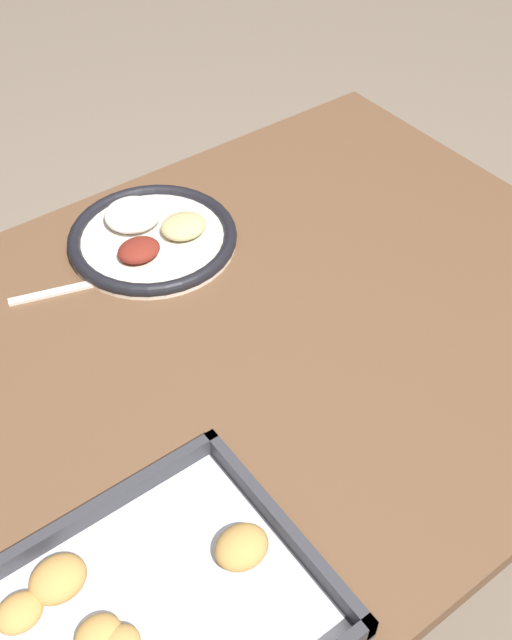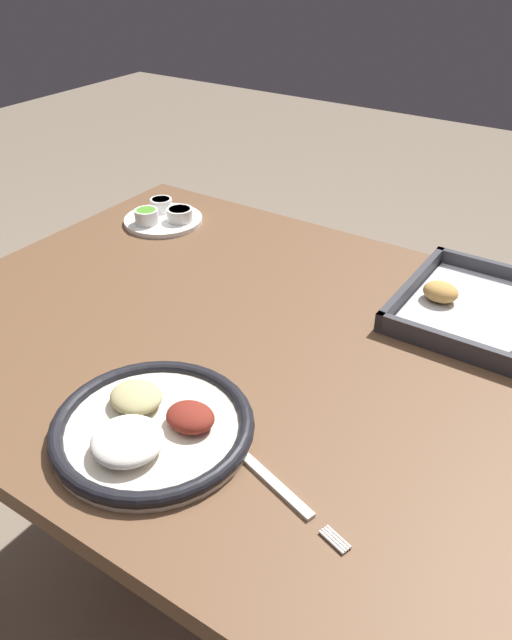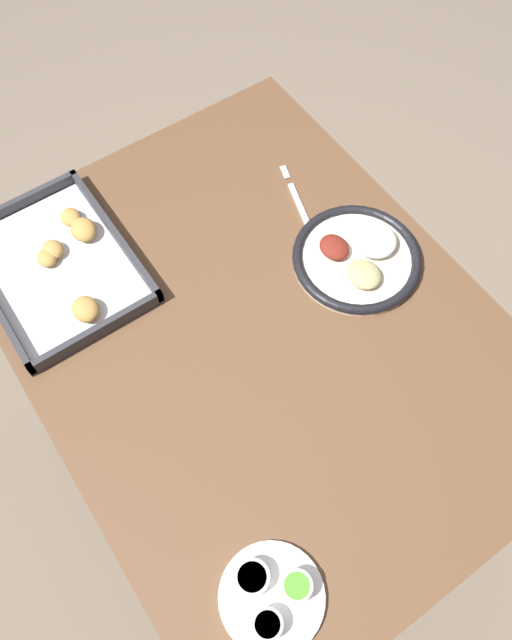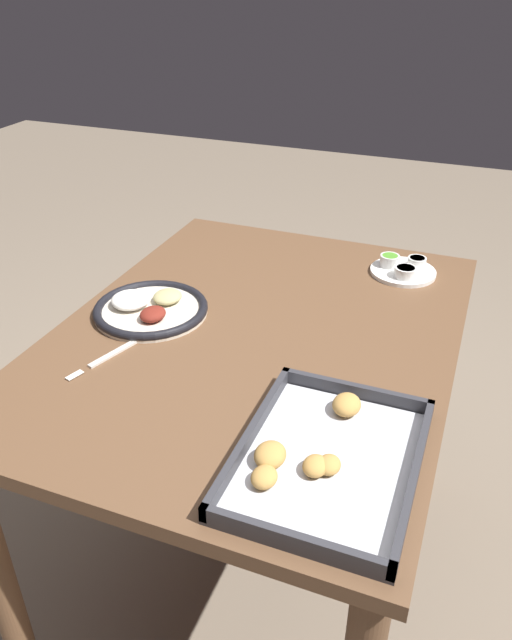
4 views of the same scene
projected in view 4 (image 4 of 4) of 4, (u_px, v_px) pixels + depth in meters
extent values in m
plane|color=#7A6B59|center=(257.00, 563.00, 1.70)|extent=(8.00, 8.00, 0.00)
cube|color=brown|center=(257.00, 337.00, 1.33)|extent=(1.07, 0.82, 0.03)
cylinder|color=brown|center=(208.00, 338.00, 2.02)|extent=(0.06, 0.06, 0.71)
cylinder|color=brown|center=(1.00, 581.00, 1.24)|extent=(0.06, 0.06, 0.71)
cylinder|color=brown|center=(433.00, 386.00, 1.80)|extent=(0.06, 0.06, 0.71)
cylinder|color=beige|center=(151.00, 311.00, 1.39)|extent=(0.25, 0.25, 0.01)
torus|color=black|center=(151.00, 309.00, 1.38)|extent=(0.25, 0.25, 0.02)
ellipsoid|color=white|center=(130.00, 300.00, 1.39)|extent=(0.09, 0.09, 0.03)
ellipsoid|color=maroon|center=(153.00, 314.00, 1.34)|extent=(0.06, 0.05, 0.03)
ellipsoid|color=tan|center=(167.00, 297.00, 1.40)|extent=(0.07, 0.06, 0.02)
cube|color=silver|center=(121.00, 349.00, 1.26)|extent=(0.16, 0.06, 0.00)
cylinder|color=silver|center=(73.00, 374.00, 1.18)|extent=(0.03, 0.01, 0.00)
cylinder|color=silver|center=(74.00, 375.00, 1.18)|extent=(0.03, 0.01, 0.00)
cylinder|color=silver|center=(75.00, 375.00, 1.18)|extent=(0.03, 0.01, 0.00)
cylinder|color=silver|center=(76.00, 376.00, 1.18)|extent=(0.03, 0.01, 0.00)
cylinder|color=white|center=(403.00, 272.00, 1.56)|extent=(0.16, 0.16, 0.01)
cylinder|color=silver|center=(390.00, 261.00, 1.57)|extent=(0.05, 0.05, 0.03)
cylinder|color=#51992D|center=(390.00, 256.00, 1.56)|extent=(0.04, 0.04, 0.01)
cylinder|color=silver|center=(405.00, 272.00, 1.51)|extent=(0.05, 0.05, 0.03)
cylinder|color=#593319|center=(406.00, 268.00, 1.51)|extent=(0.04, 0.04, 0.01)
cylinder|color=silver|center=(417.00, 262.00, 1.56)|extent=(0.05, 0.05, 0.03)
cylinder|color=#B22819|center=(417.00, 259.00, 1.56)|extent=(0.04, 0.04, 0.01)
cube|color=#333338|center=(328.00, 463.00, 0.98)|extent=(0.36, 0.27, 0.01)
cube|color=silver|center=(328.00, 461.00, 0.98)|extent=(0.34, 0.25, 0.00)
cube|color=#333338|center=(251.00, 434.00, 1.01)|extent=(0.36, 0.01, 0.03)
cube|color=#333338|center=(414.00, 477.00, 0.93)|extent=(0.36, 0.01, 0.03)
cube|color=#333338|center=(355.00, 391.00, 1.11)|extent=(0.01, 0.27, 0.03)
cube|color=#333338|center=(293.00, 541.00, 0.83)|extent=(0.01, 0.27, 0.03)
ellipsoid|color=#C18E47|center=(315.00, 466.00, 0.95)|extent=(0.05, 0.04, 0.03)
ellipsoid|color=#C18E47|center=(347.00, 405.00, 1.07)|extent=(0.06, 0.05, 0.03)
ellipsoid|color=#C18E47|center=(264.00, 477.00, 0.93)|extent=(0.05, 0.04, 0.03)
ellipsoid|color=#C18E47|center=(270.00, 455.00, 0.96)|extent=(0.06, 0.05, 0.03)
ellipsoid|color=#C18E47|center=(329.00, 465.00, 0.95)|extent=(0.04, 0.04, 0.02)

